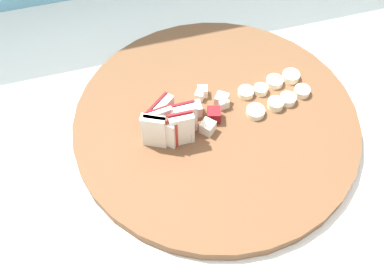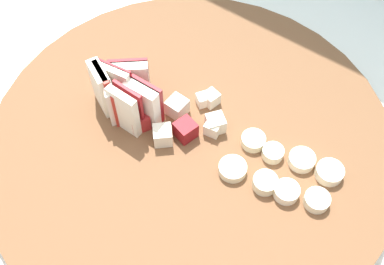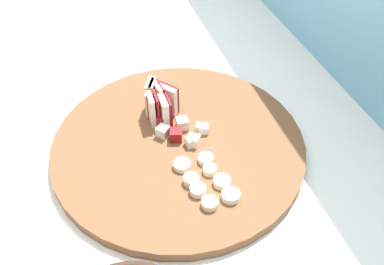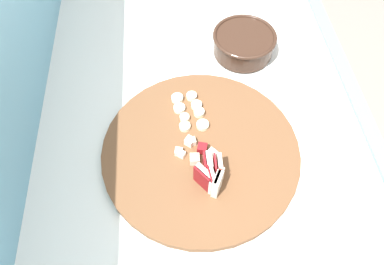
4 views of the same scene
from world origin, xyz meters
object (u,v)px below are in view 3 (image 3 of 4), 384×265
at_px(cutting_board, 178,145).
at_px(banana_slice_rows, 206,181).
at_px(apple_wedge_fan, 158,101).
at_px(apple_dice_pile, 179,130).

relative_size(cutting_board, banana_slice_rows, 3.89).
bearing_deg(banana_slice_rows, cutting_board, -171.13).
bearing_deg(apple_wedge_fan, cutting_board, 9.95).
height_order(cutting_board, apple_dice_pile, apple_dice_pile).
distance_m(cutting_board, apple_wedge_fan, 0.09).
xyz_separation_m(cutting_board, apple_dice_pile, (-0.02, 0.01, 0.02)).
height_order(cutting_board, banana_slice_rows, banana_slice_rows).
bearing_deg(banana_slice_rows, apple_dice_pile, -175.12).
bearing_deg(cutting_board, banana_slice_rows, 8.87).
relative_size(apple_dice_pile, banana_slice_rows, 0.85).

